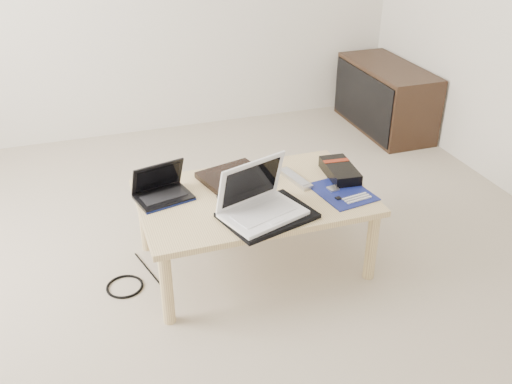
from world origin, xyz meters
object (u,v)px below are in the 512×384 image
object	(u,v)px
coffee_table	(254,203)
gpu_box	(340,171)
netbook	(162,191)
white_laptop	(259,203)
media_cabinet	(384,98)

from	to	relation	value
coffee_table	gpu_box	xyz separation A→B (m)	(0.48, 0.04, 0.08)
coffee_table	netbook	xyz separation A→B (m)	(-0.42, 0.12, 0.09)
white_laptop	netbook	bearing A→B (deg)	140.72
media_cabinet	gpu_box	distance (m)	1.68
netbook	media_cabinet	bearing A→B (deg)	32.55
coffee_table	white_laptop	bearing A→B (deg)	-101.61
gpu_box	netbook	bearing A→B (deg)	175.37
media_cabinet	white_laptop	world-z (taller)	white_laptop
netbook	white_laptop	world-z (taller)	white_laptop
white_laptop	gpu_box	world-z (taller)	white_laptop
netbook	gpu_box	bearing A→B (deg)	-4.63
netbook	gpu_box	world-z (taller)	netbook
gpu_box	coffee_table	bearing A→B (deg)	-174.74
media_cabinet	gpu_box	bearing A→B (deg)	-128.36
netbook	white_laptop	distance (m)	0.49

